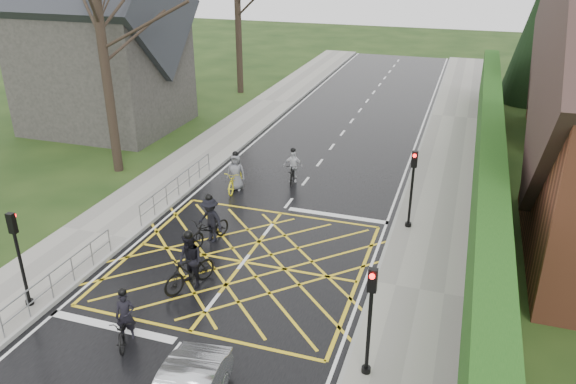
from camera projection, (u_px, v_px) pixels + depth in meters
The scene contains 18 objects.
ground at pixel (244, 262), 19.43m from camera, with size 120.00×120.00×0.00m, color black.
road at pixel (244, 262), 19.43m from camera, with size 9.00×80.00×0.01m, color black.
sidewalk_right at pixel (420, 291), 17.69m from camera, with size 3.00×80.00×0.15m, color gray.
sidewalk_left at pixel (96, 234), 21.12m from camera, with size 3.00×80.00×0.15m, color gray.
stone_wall at pixel (482, 211), 22.27m from camera, with size 0.50×38.00×0.70m, color slate.
hedge at pixel (488, 171), 21.56m from camera, with size 0.90×38.00×2.80m, color #153E11.
conifer at pixel (544, 27), 36.84m from camera, with size 4.60×4.60×10.00m.
church at pixel (100, 42), 31.68m from camera, with size 8.80×7.80×11.00m.
railing_south at pixel (61, 272), 17.41m from camera, with size 0.05×5.04×1.03m.
railing_north at pixel (178, 182), 23.91m from camera, with size 0.05×6.04×1.03m.
traffic_light_ne at pixel (411, 190), 20.93m from camera, with size 0.24×0.31×3.21m.
traffic_light_se at pixel (369, 323), 13.65m from camera, with size 0.24×0.31×3.21m.
traffic_light_sw at pixel (21, 261), 16.32m from camera, with size 0.24×0.31×3.21m.
cyclist_rear at pixel (125, 324), 15.45m from camera, with size 1.24×1.78×1.64m.
cyclist_back at pixel (190, 266), 17.74m from camera, with size 1.34×2.07×2.02m.
cyclist_mid at pixel (210, 225), 20.48m from camera, with size 1.29×2.07×1.90m.
cyclist_front at pixel (293, 170), 25.64m from camera, with size 0.94×1.70×1.65m.
cyclist_lead at pixel (236, 177), 24.80m from camera, with size 0.87×1.93×1.82m.
Camera 1 is at (6.71, -15.41, 10.18)m, focal length 35.00 mm.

